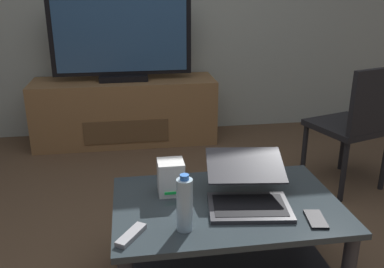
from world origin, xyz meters
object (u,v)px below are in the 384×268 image
media_cabinet (126,111)px  laptop (248,190)px  router_box (171,177)px  tv_remote (131,235)px  dining_chair (358,122)px  television (122,41)px  coffee_table (226,229)px  water_bottle_near (185,204)px  cell_phone (316,219)px

media_cabinet → laptop: (0.53, -2.05, 0.22)m
router_box → tv_remote: (-0.19, -0.34, -0.07)m
media_cabinet → dining_chair: (1.53, -1.20, 0.21)m
media_cabinet → television: television is taller
coffee_table → media_cabinet: 2.09m
dining_chair → laptop: 1.31m
dining_chair → router_box: dining_chair is taller
media_cabinet → router_box: (0.21, -1.91, 0.24)m
television → water_bottle_near: bearing=-84.1°
router_box → cell_phone: (0.56, -0.33, -0.07)m
cell_phone → coffee_table: bearing=157.0°
laptop → router_box: 0.35m
dining_chair → tv_remote: 1.84m
media_cabinet → water_bottle_near: bearing=-84.1°
laptop → water_bottle_near: water_bottle_near is taller
coffee_table → cell_phone: 0.41m
laptop → television: bearing=104.7°
dining_chair → media_cabinet: bearing=141.9°
cell_phone → dining_chair: bearing=62.5°
media_cabinet → dining_chair: 1.96m
coffee_table → water_bottle_near: water_bottle_near is taller
router_box → tv_remote: bearing=-119.3°
television → tv_remote: television is taller
coffee_table → tv_remote: tv_remote is taller
dining_chair → cell_phone: (-0.76, -1.04, -0.05)m
dining_chair → cell_phone: size_ratio=6.23×
water_bottle_near → cell_phone: 0.55m
coffee_table → media_cabinet: size_ratio=0.63×
dining_chair → water_bottle_near: dining_chair is taller
television → media_cabinet: bearing=90.0°
water_bottle_near → television: bearing=95.9°
router_box → tv_remote: router_box is taller
laptop → cell_phone: 0.31m
television → cell_phone: 2.39m
router_box → tv_remote: 0.40m
television → laptop: television is taller
coffee_table → media_cabinet: media_cabinet is taller
laptop → cell_phone: laptop is taller
coffee_table → router_box: size_ratio=6.34×
coffee_table → media_cabinet: (-0.44, 2.04, -0.02)m
tv_remote → router_box: bearing=94.5°
television → router_box: (0.21, -1.89, -0.39)m
water_bottle_near → cell_phone: size_ratio=1.70×
coffee_table → dining_chair: dining_chair is taller
television → coffee_table: bearing=-77.6°
media_cabinet → tv_remote: 2.25m
dining_chair → laptop: dining_chair is taller
water_bottle_near → tv_remote: bearing=-173.2°
cell_phone → tv_remote: bearing=-170.7°
laptop → cell_phone: size_ratio=3.18×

